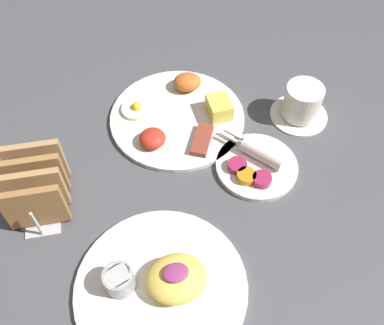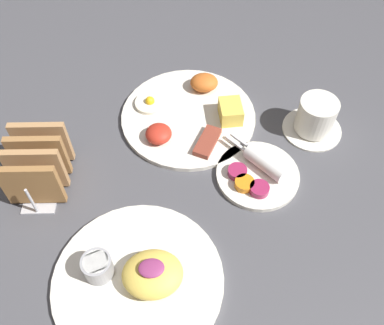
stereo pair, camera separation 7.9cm
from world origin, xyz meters
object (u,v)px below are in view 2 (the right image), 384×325
Objects in this scene: plate_foreground at (138,277)px; coffee_cup at (315,118)px; plate_condiments at (258,173)px; plate_breakfast at (190,114)px; toast_rack at (38,165)px.

coffee_cup is (0.34, 0.32, 0.02)m from plate_foreground.
plate_breakfast is at bearing 128.90° from plate_condiments.
toast_rack is 0.54m from coffee_cup.
plate_breakfast is at bearing 171.10° from coffee_cup.
plate_breakfast reaches higher than plate_condiments.
plate_condiments is 0.29m from plate_foreground.
toast_rack is (-0.28, -0.15, 0.04)m from plate_breakfast.
plate_foreground is (-0.09, -0.35, 0.00)m from plate_breakfast.
plate_breakfast is at bearing 76.07° from plate_foreground.
coffee_cup is at bearing 42.55° from plate_condiments.
plate_foreground is 0.46m from coffee_cup.
toast_rack is 1.23× the size of coffee_cup.
toast_rack reaches higher than coffee_cup.
plate_condiments is at bearing -137.45° from coffee_cup.
plate_condiments is at bearing 43.44° from plate_foreground.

